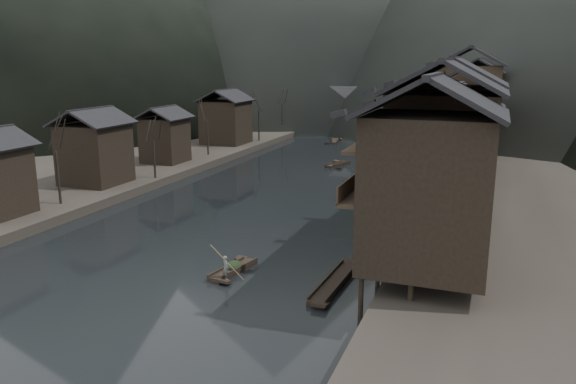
% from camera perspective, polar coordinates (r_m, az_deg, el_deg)
% --- Properties ---
extents(water, '(300.00, 300.00, 0.00)m').
position_cam_1_polar(water, '(46.92, -6.79, -4.61)').
color(water, black).
rests_on(water, ground).
extents(left_bank, '(40.00, 200.00, 1.20)m').
position_cam_1_polar(left_bank, '(98.09, -14.42, 4.90)').
color(left_bank, '#2D2823').
rests_on(left_bank, ground).
extents(stilt_houses, '(9.00, 67.60, 16.01)m').
position_cam_1_polar(stilt_houses, '(59.04, 17.23, 7.39)').
color(stilt_houses, black).
rests_on(stilt_houses, ground).
extents(left_houses, '(8.10, 53.20, 8.73)m').
position_cam_1_polar(left_houses, '(73.03, -14.11, 6.12)').
color(left_houses, black).
rests_on(left_houses, left_bank).
extents(bare_trees, '(3.69, 73.17, 7.38)m').
position_cam_1_polar(bare_trees, '(75.99, -9.46, 7.19)').
color(bare_trees, black).
rests_on(bare_trees, left_bank).
extents(moored_sampans, '(2.77, 67.05, 0.47)m').
position_cam_1_polar(moored_sampans, '(64.92, 12.40, 0.44)').
color(moored_sampans, black).
rests_on(moored_sampans, water).
extents(midriver_boats, '(16.02, 27.30, 0.45)m').
position_cam_1_polar(midriver_boats, '(88.84, 7.07, 4.11)').
color(midriver_boats, black).
rests_on(midriver_boats, water).
extents(stone_bridge, '(40.00, 6.00, 9.00)m').
position_cam_1_polar(stone_bridge, '(113.85, 10.04, 8.54)').
color(stone_bridge, '#4C4C4F').
rests_on(stone_bridge, ground).
extents(hero_sampan, '(1.81, 5.02, 0.43)m').
position_cam_1_polar(hero_sampan, '(39.39, -5.59, -7.85)').
color(hero_sampan, black).
rests_on(hero_sampan, water).
extents(cargo_heap, '(1.09, 1.43, 0.65)m').
position_cam_1_polar(cargo_heap, '(39.40, -5.52, -6.98)').
color(cargo_heap, black).
rests_on(cargo_heap, hero_sampan).
extents(boatman, '(0.70, 0.70, 1.63)m').
position_cam_1_polar(boatman, '(37.47, -6.35, -7.30)').
color(boatman, slate).
rests_on(boatman, hero_sampan).
extents(bamboo_pole, '(1.68, 1.81, 3.03)m').
position_cam_1_polar(bamboo_pole, '(36.63, -6.16, -3.93)').
color(bamboo_pole, '#8C7A51').
rests_on(bamboo_pole, boatman).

